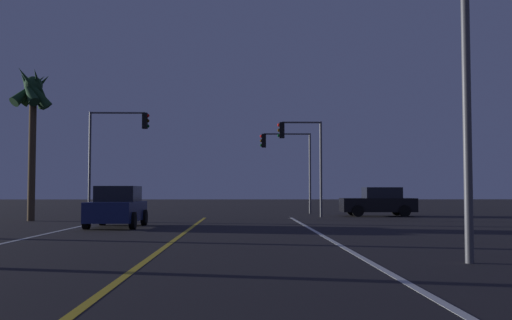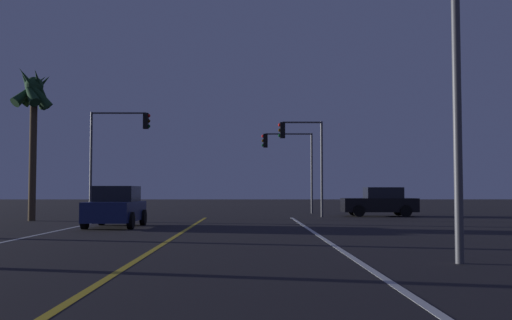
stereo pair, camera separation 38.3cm
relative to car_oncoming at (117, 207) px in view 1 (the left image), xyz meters
name	(u,v)px [view 1 (the left image)]	position (x,y,z in m)	size (l,w,h in m)	color
lane_edge_right	(356,254)	(7.88, -10.74, -0.82)	(0.16, 38.38, 0.01)	silver
lane_center_divider	(154,255)	(3.10, -10.74, -0.82)	(0.16, 38.38, 0.01)	gold
car_oncoming	(117,207)	(0.00, 0.00, 0.00)	(2.02, 4.30, 1.70)	black
car_crossing_side	(379,202)	(13.22, 10.21, 0.00)	(4.30, 2.02, 1.70)	black
traffic_light_near_right	(300,147)	(8.48, 8.95, 3.19)	(2.55, 0.36, 5.44)	#4C4C51
traffic_light_near_left	(117,139)	(-1.90, 8.95, 3.59)	(3.41, 0.36, 5.96)	#4C4C51
traffic_light_far_right	(286,153)	(8.04, 14.45, 3.14)	(3.38, 0.36, 5.30)	#4C4C51
street_lamp_right_near	(440,43)	(9.37, -12.47, 3.82)	(2.29, 0.44, 7.20)	#4C4C51
palm_tree_left_far	(33,99)	(-5.35, 5.10, 5.28)	(2.15, 2.26, 7.77)	#473826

